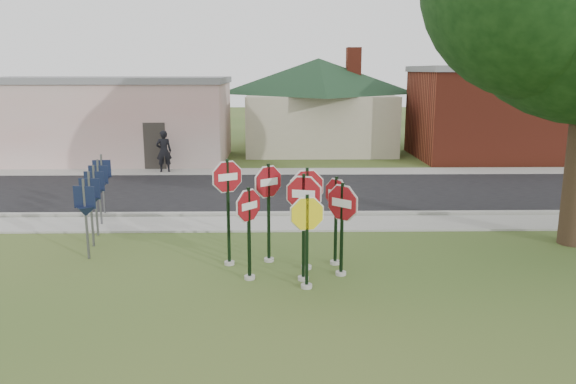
{
  "coord_description": "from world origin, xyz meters",
  "views": [
    {
      "loc": [
        -0.34,
        -10.74,
        4.55
      ],
      "look_at": [
        -0.1,
        2.0,
        1.77
      ],
      "focal_mm": 35.0,
      "sensor_mm": 36.0,
      "label": 1
    }
  ],
  "objects_px": {
    "stop_sign_yellow": "(307,231)",
    "stop_sign_left": "(249,223)",
    "pedestrian": "(164,151)",
    "stop_sign_center": "(304,212)"
  },
  "relations": [
    {
      "from": "stop_sign_yellow",
      "to": "stop_sign_left",
      "type": "height_order",
      "value": "stop_sign_left"
    },
    {
      "from": "stop_sign_left",
      "to": "pedestrian",
      "type": "height_order",
      "value": "stop_sign_left"
    },
    {
      "from": "stop_sign_left",
      "to": "pedestrian",
      "type": "relative_size",
      "value": 1.17
    },
    {
      "from": "stop_sign_yellow",
      "to": "stop_sign_left",
      "type": "bearing_deg",
      "value": 156.58
    },
    {
      "from": "stop_sign_center",
      "to": "stop_sign_left",
      "type": "xyz_separation_m",
      "value": [
        -1.19,
        0.08,
        -0.24
      ]
    },
    {
      "from": "stop_sign_yellow",
      "to": "pedestrian",
      "type": "relative_size",
      "value": 1.14
    },
    {
      "from": "stop_sign_center",
      "to": "pedestrian",
      "type": "relative_size",
      "value": 1.34
    },
    {
      "from": "stop_sign_center",
      "to": "pedestrian",
      "type": "height_order",
      "value": "stop_sign_center"
    },
    {
      "from": "pedestrian",
      "to": "stop_sign_left",
      "type": "bearing_deg",
      "value": 95.84
    },
    {
      "from": "stop_sign_center",
      "to": "pedestrian",
      "type": "distance_m",
      "value": 14.44
    }
  ]
}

